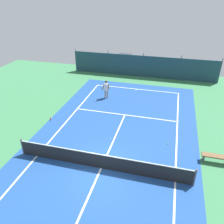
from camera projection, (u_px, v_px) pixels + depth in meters
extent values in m
plane|color=#387A4C|center=(101.00, 168.00, 13.14)|extent=(36.00, 36.00, 0.00)
cube|color=#1E478C|center=(101.00, 168.00, 13.14)|extent=(11.02, 26.60, 0.01)
cube|color=white|center=(136.00, 89.00, 23.22)|extent=(8.22, 0.10, 0.01)
cube|color=white|center=(37.00, 156.00, 14.07)|extent=(0.10, 23.80, 0.01)
cube|color=white|center=(175.00, 182.00, 12.21)|extent=(0.10, 23.80, 0.01)
cube|color=white|center=(125.00, 115.00, 18.56)|extent=(8.22, 0.10, 0.01)
cube|color=white|center=(101.00, 168.00, 13.14)|extent=(0.10, 12.80, 0.01)
cube|color=white|center=(136.00, 90.00, 23.09)|extent=(0.10, 0.30, 0.01)
cube|color=black|center=(101.00, 162.00, 12.91)|extent=(9.92, 0.03, 0.95)
cube|color=white|center=(101.00, 155.00, 12.67)|extent=(9.92, 0.04, 0.05)
cylinder|color=#47474C|center=(22.00, 147.00, 14.02)|extent=(0.10, 0.10, 1.10)
cylinder|color=#47474C|center=(195.00, 178.00, 11.74)|extent=(0.10, 0.10, 1.10)
cube|color=#1E3D4C|center=(143.00, 66.00, 25.90)|extent=(16.22, 0.06, 2.40)
cylinder|color=#595B60|center=(76.00, 60.00, 27.72)|extent=(0.08, 0.08, 2.70)
cylinder|color=#595B60|center=(108.00, 62.00, 26.80)|extent=(0.08, 0.08, 2.70)
cylinder|color=#595B60|center=(143.00, 65.00, 25.88)|extent=(0.08, 0.08, 2.70)
cylinder|color=#595B60|center=(180.00, 68.00, 24.96)|extent=(0.08, 0.08, 2.70)
cylinder|color=#595B60|center=(220.00, 71.00, 24.04)|extent=(0.08, 0.08, 2.70)
cube|color=#234C1E|center=(143.00, 70.00, 26.72)|extent=(14.60, 0.70, 1.10)
cylinder|color=#9E7051|center=(107.00, 94.00, 21.21)|extent=(0.12, 0.12, 0.82)
cylinder|color=#9E7051|center=(105.00, 94.00, 21.25)|extent=(0.12, 0.12, 0.82)
cylinder|color=white|center=(106.00, 89.00, 21.00)|extent=(0.40, 0.40, 0.22)
cube|color=white|center=(106.00, 87.00, 20.90)|extent=(0.36, 0.21, 0.56)
sphere|color=#9E7051|center=(106.00, 82.00, 20.69)|extent=(0.22, 0.22, 0.22)
cylinder|color=black|center=(106.00, 81.00, 20.65)|extent=(0.23, 0.23, 0.04)
cylinder|color=#9E7051|center=(109.00, 87.00, 20.84)|extent=(0.09, 0.09, 0.58)
cylinder|color=#9E7051|center=(103.00, 87.00, 20.83)|extent=(0.10, 0.53, 0.41)
cylinder|color=black|center=(102.00, 89.00, 20.64)|extent=(0.04, 0.27, 0.13)
torus|color=teal|center=(102.00, 87.00, 20.54)|extent=(0.31, 0.13, 0.29)
sphere|color=#CCDB33|center=(168.00, 144.00, 15.11)|extent=(0.07, 0.07, 0.07)
sphere|color=#CCDB33|center=(86.00, 101.00, 20.68)|extent=(0.07, 0.07, 0.07)
sphere|color=#CCDB33|center=(110.00, 139.00, 15.64)|extent=(0.07, 0.07, 0.07)
cube|color=maroon|center=(124.00, 62.00, 28.87)|extent=(1.95, 4.26, 0.80)
cube|color=#2D333D|center=(124.00, 57.00, 28.54)|extent=(1.60, 1.94, 0.56)
cylinder|color=black|center=(119.00, 62.00, 30.38)|extent=(0.24, 0.65, 0.64)
cylinder|color=black|center=(133.00, 63.00, 29.92)|extent=(0.24, 0.65, 0.64)
cylinder|color=black|center=(114.00, 68.00, 28.20)|extent=(0.24, 0.65, 0.64)
cylinder|color=black|center=(128.00, 69.00, 27.73)|extent=(0.24, 0.65, 0.64)
cube|color=brown|center=(216.00, 156.00, 13.38)|extent=(1.60, 0.40, 0.08)
cube|color=#4C4C51|center=(204.00, 157.00, 13.63)|extent=(0.08, 0.36, 0.45)
cylinder|color=#D84C38|center=(50.00, 119.00, 17.80)|extent=(0.08, 0.08, 0.24)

